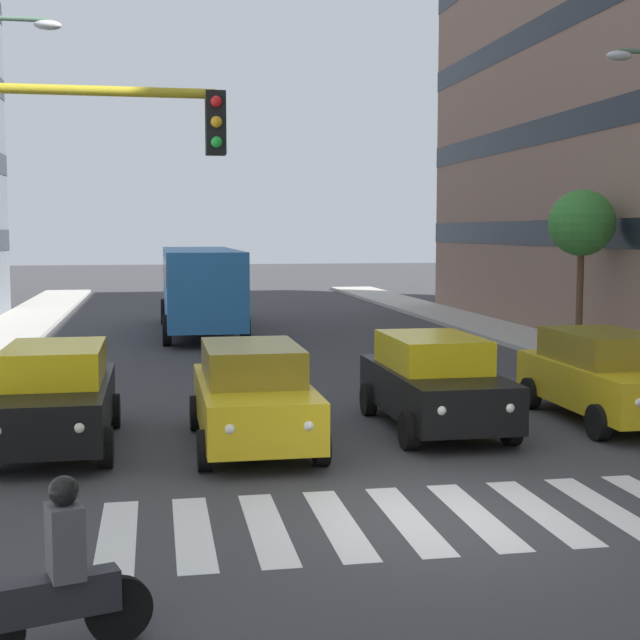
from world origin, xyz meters
name	(u,v)px	position (x,y,z in m)	size (l,w,h in m)	color
ground_plane	(442,517)	(0.00, 0.00, 0.00)	(180.00, 180.00, 0.00)	#38383A
crosswalk_markings	(442,517)	(0.00, 0.00, 0.00)	(8.55, 2.80, 0.01)	silver
car_0	(605,375)	(-4.92, -5.09, 0.89)	(2.02, 4.44, 1.72)	gold
car_1	(434,381)	(-1.48, -5.03, 0.89)	(2.02, 4.44, 1.72)	black
car_2	(253,394)	(1.95, -4.30, 0.89)	(2.02, 4.44, 1.72)	gold
car_3	(55,396)	(5.25, -4.77, 0.89)	(2.02, 4.44, 1.72)	black
bus_behind_traffic	(200,281)	(1.95, -21.94, 1.86)	(2.78, 10.50, 3.00)	#286BAD
motorcycle_with_rider	(58,582)	(4.41, 3.01, 0.65)	(1.66, 0.59, 1.57)	black
street_tree_2	(582,224)	(-8.75, -13.93, 3.85)	(1.94, 1.94, 4.71)	#513823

